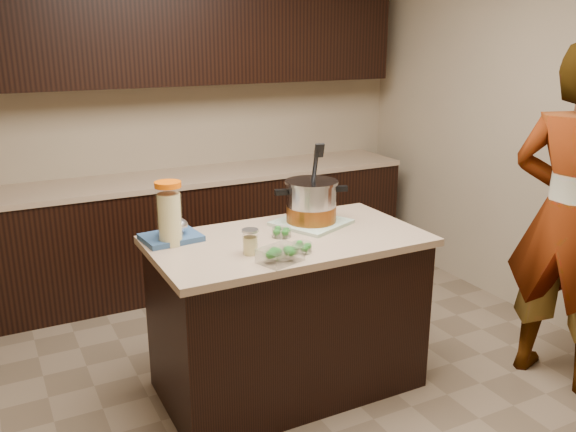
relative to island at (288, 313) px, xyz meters
name	(u,v)px	position (x,y,z in m)	size (l,w,h in m)	color
ground_plane	(288,385)	(0.00, 0.00, -0.45)	(4.00, 4.00, 0.00)	brown
room_shell	(288,82)	(0.00, 0.00, 1.26)	(4.04, 4.04, 2.72)	tan
back_cabinets	(185,169)	(0.00, 1.74, 0.49)	(3.60, 0.63, 2.33)	black
island	(288,313)	(0.00, 0.00, 0.00)	(1.46, 0.81, 0.90)	black
dish_towel	(311,223)	(0.23, 0.15, 0.46)	(0.36, 0.36, 0.02)	#608E60
stock_pot	(311,204)	(0.23, 0.15, 0.57)	(0.42, 0.36, 0.43)	#B7B7BC
lemonade_pitcher	(170,216)	(-0.59, 0.18, 0.60)	(0.18, 0.18, 0.33)	#D0C37F
mason_jar	(250,242)	(-0.28, -0.14, 0.51)	(0.10, 0.10, 0.14)	#D0C37F
broccoli_tub_left	(281,233)	(-0.03, 0.03, 0.47)	(0.12, 0.12, 0.05)	silver
broccoli_tub_right	(302,248)	(-0.04, -0.23, 0.47)	(0.13, 0.13, 0.05)	silver
broccoli_tub_rect	(280,255)	(-0.20, -0.31, 0.48)	(0.23, 0.20, 0.07)	silver
blue_tray	(172,233)	(-0.56, 0.25, 0.49)	(0.31, 0.26, 0.11)	navy
person	(572,219)	(1.43, -0.62, 0.52)	(0.71, 0.46, 1.94)	gray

